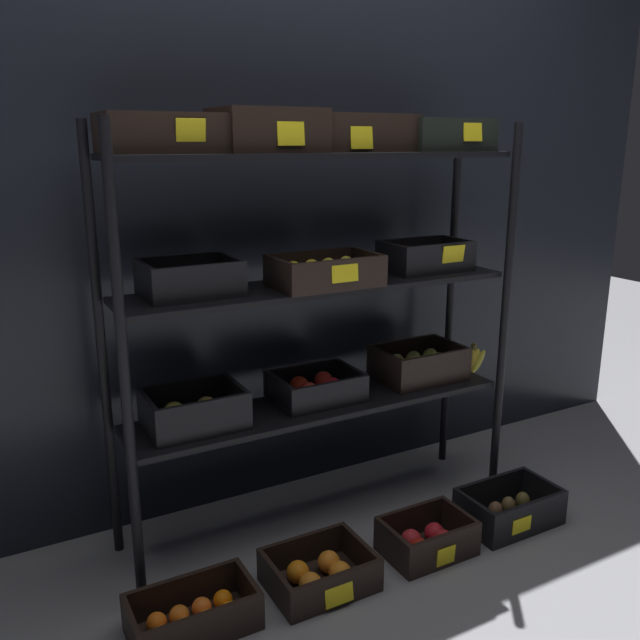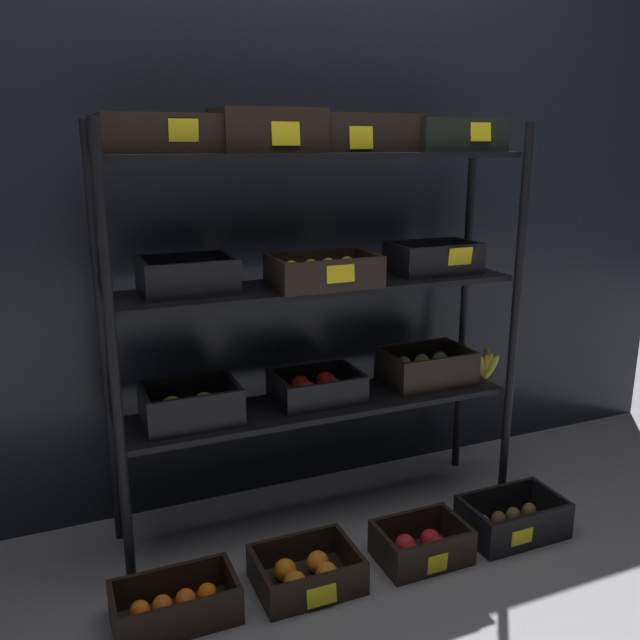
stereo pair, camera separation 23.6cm
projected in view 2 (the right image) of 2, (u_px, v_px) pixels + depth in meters
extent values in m
plane|color=gray|center=(320.00, 517.00, 2.56)|extent=(10.00, 10.00, 0.00)
cube|color=black|center=(284.00, 207.00, 2.59)|extent=(3.85, 0.12, 2.30)
cylinder|color=black|center=(115.00, 376.00, 1.96)|extent=(0.03, 0.03, 1.46)
cylinder|color=black|center=(514.00, 325.00, 2.50)|extent=(0.03, 0.03, 1.46)
cylinder|color=black|center=(104.00, 345.00, 2.25)|extent=(0.03, 0.03, 1.46)
cylinder|color=black|center=(464.00, 306.00, 2.79)|extent=(0.03, 0.03, 1.46)
cube|color=black|center=(320.00, 404.00, 2.44)|extent=(1.42, 0.29, 0.02)
cube|color=black|center=(320.00, 286.00, 2.33)|extent=(1.42, 0.29, 0.02)
cube|color=black|center=(320.00, 155.00, 2.21)|extent=(1.42, 0.29, 0.02)
cube|color=black|center=(191.00, 419.00, 2.27)|extent=(0.32, 0.24, 0.01)
cube|color=black|center=(198.00, 413.00, 2.16)|extent=(0.32, 0.02, 0.12)
cube|color=black|center=(184.00, 391.00, 2.35)|extent=(0.32, 0.02, 0.12)
cube|color=black|center=(145.00, 408.00, 2.20)|extent=(0.02, 0.20, 0.12)
cube|color=black|center=(234.00, 395.00, 2.31)|extent=(0.02, 0.20, 0.12)
sphere|color=#E6BC49|center=(177.00, 413.00, 2.22)|extent=(0.07, 0.07, 0.07)
sphere|color=gold|center=(209.00, 409.00, 2.25)|extent=(0.07, 0.07, 0.07)
sphere|color=gold|center=(172.00, 406.00, 2.27)|extent=(0.07, 0.07, 0.07)
sphere|color=gold|center=(204.00, 402.00, 2.31)|extent=(0.07, 0.07, 0.07)
cube|color=black|center=(318.00, 397.00, 2.47)|extent=(0.31, 0.24, 0.01)
cube|color=black|center=(330.00, 394.00, 2.36)|extent=(0.31, 0.02, 0.09)
cube|color=black|center=(306.00, 375.00, 2.56)|extent=(0.31, 0.02, 0.09)
cube|color=black|center=(279.00, 390.00, 2.40)|extent=(0.02, 0.21, 0.09)
cube|color=black|center=(354.00, 379.00, 2.51)|extent=(0.02, 0.21, 0.09)
sphere|color=red|center=(307.00, 391.00, 2.41)|extent=(0.07, 0.07, 0.07)
sphere|color=red|center=(333.00, 387.00, 2.45)|extent=(0.07, 0.07, 0.07)
sphere|color=red|center=(300.00, 385.00, 2.47)|extent=(0.07, 0.07, 0.07)
sphere|color=red|center=(326.00, 381.00, 2.51)|extent=(0.07, 0.07, 0.07)
cube|color=black|center=(425.00, 380.00, 2.64)|extent=(0.34, 0.24, 0.01)
cube|color=black|center=(442.00, 373.00, 2.52)|extent=(0.34, 0.02, 0.12)
cube|color=black|center=(412.00, 356.00, 2.73)|extent=(0.34, 0.02, 0.12)
cube|color=black|center=(390.00, 370.00, 2.56)|extent=(0.02, 0.21, 0.12)
cube|color=black|center=(461.00, 359.00, 2.69)|extent=(0.02, 0.21, 0.12)
ellipsoid|color=#ADC04D|center=(412.00, 374.00, 2.56)|extent=(0.07, 0.07, 0.09)
ellipsoid|color=#AEB862|center=(430.00, 370.00, 2.60)|extent=(0.07, 0.07, 0.09)
ellipsoid|color=#B0B250|center=(448.00, 368.00, 2.63)|extent=(0.07, 0.07, 0.09)
ellipsoid|color=tan|center=(404.00, 368.00, 2.63)|extent=(0.07, 0.07, 0.09)
ellipsoid|color=#BAC058|center=(422.00, 365.00, 2.66)|extent=(0.07, 0.07, 0.09)
ellipsoid|color=#ADBD4D|center=(440.00, 363.00, 2.69)|extent=(0.07, 0.07, 0.09)
cube|color=black|center=(188.00, 290.00, 2.19)|extent=(0.30, 0.23, 0.01)
cube|color=black|center=(194.00, 279.00, 2.08)|extent=(0.30, 0.02, 0.10)
cube|color=black|center=(180.00, 267.00, 2.27)|extent=(0.30, 0.02, 0.10)
cube|color=black|center=(142.00, 276.00, 2.12)|extent=(0.02, 0.20, 0.10)
cube|color=black|center=(230.00, 270.00, 2.23)|extent=(0.02, 0.20, 0.10)
ellipsoid|color=brown|center=(168.00, 282.00, 2.12)|extent=(0.05, 0.05, 0.07)
ellipsoid|color=brown|center=(191.00, 280.00, 2.15)|extent=(0.05, 0.05, 0.07)
ellipsoid|color=brown|center=(212.00, 279.00, 2.17)|extent=(0.05, 0.05, 0.07)
ellipsoid|color=brown|center=(163.00, 278.00, 2.19)|extent=(0.05, 0.05, 0.07)
ellipsoid|color=brown|center=(186.00, 276.00, 2.21)|extent=(0.05, 0.05, 0.07)
ellipsoid|color=brown|center=(205.00, 275.00, 2.24)|extent=(0.05, 0.05, 0.07)
cube|color=black|center=(324.00, 284.00, 2.28)|extent=(0.36, 0.22, 0.01)
cube|color=black|center=(336.00, 274.00, 2.17)|extent=(0.36, 0.02, 0.10)
cube|color=black|center=(312.00, 264.00, 2.36)|extent=(0.36, 0.02, 0.10)
cube|color=black|center=(276.00, 272.00, 2.20)|extent=(0.02, 0.19, 0.10)
cube|color=black|center=(369.00, 265.00, 2.33)|extent=(0.02, 0.19, 0.10)
ellipsoid|color=yellow|center=(299.00, 275.00, 2.20)|extent=(0.06, 0.06, 0.08)
ellipsoid|color=yellow|center=(317.00, 274.00, 2.23)|extent=(0.06, 0.06, 0.08)
ellipsoid|color=yellow|center=(338.00, 272.00, 2.25)|extent=(0.06, 0.06, 0.08)
ellipsoid|color=yellow|center=(356.00, 271.00, 2.28)|extent=(0.06, 0.06, 0.08)
ellipsoid|color=yellow|center=(292.00, 272.00, 2.26)|extent=(0.06, 0.06, 0.08)
ellipsoid|color=yellow|center=(311.00, 270.00, 2.29)|extent=(0.06, 0.06, 0.08)
ellipsoid|color=yellow|center=(328.00, 269.00, 2.31)|extent=(0.06, 0.06, 0.08)
ellipsoid|color=yellow|center=(347.00, 267.00, 2.34)|extent=(0.06, 0.06, 0.08)
cube|color=yellow|center=(341.00, 274.00, 2.17)|extent=(0.10, 0.01, 0.06)
cube|color=black|center=(432.00, 271.00, 2.51)|extent=(0.32, 0.21, 0.01)
cube|color=black|center=(447.00, 260.00, 2.41)|extent=(0.32, 0.02, 0.10)
cube|color=black|center=(420.00, 252.00, 2.58)|extent=(0.32, 0.02, 0.10)
cube|color=black|center=(397.00, 259.00, 2.44)|extent=(0.02, 0.18, 0.10)
cube|color=black|center=(468.00, 253.00, 2.56)|extent=(0.02, 0.18, 0.10)
sphere|color=orange|center=(418.00, 264.00, 2.45)|extent=(0.06, 0.06, 0.06)
sphere|color=orange|center=(437.00, 263.00, 2.48)|extent=(0.06, 0.06, 0.06)
sphere|color=orange|center=(455.00, 261.00, 2.51)|extent=(0.06, 0.06, 0.06)
sphere|color=orange|center=(412.00, 262.00, 2.50)|extent=(0.06, 0.06, 0.06)
sphere|color=orange|center=(429.00, 260.00, 2.52)|extent=(0.06, 0.06, 0.06)
sphere|color=orange|center=(447.00, 259.00, 2.55)|extent=(0.06, 0.06, 0.06)
cube|color=yellow|center=(460.00, 257.00, 2.42)|extent=(0.10, 0.01, 0.07)
cube|color=black|center=(162.00, 151.00, 2.05)|extent=(0.37, 0.24, 0.01)
cube|color=black|center=(168.00, 131.00, 1.94)|extent=(0.37, 0.02, 0.10)
cube|color=black|center=(155.00, 132.00, 2.14)|extent=(0.37, 0.02, 0.10)
cube|color=black|center=(100.00, 131.00, 1.97)|extent=(0.02, 0.21, 0.10)
cube|color=black|center=(218.00, 132.00, 2.10)|extent=(0.02, 0.21, 0.10)
sphere|color=orange|center=(132.00, 137.00, 1.98)|extent=(0.07, 0.07, 0.07)
sphere|color=orange|center=(163.00, 137.00, 2.01)|extent=(0.07, 0.07, 0.07)
sphere|color=orange|center=(191.00, 137.00, 2.04)|extent=(0.07, 0.07, 0.07)
sphere|color=orange|center=(132.00, 137.00, 2.04)|extent=(0.07, 0.07, 0.07)
sphere|color=orange|center=(161.00, 137.00, 2.07)|extent=(0.07, 0.07, 0.07)
sphere|color=orange|center=(189.00, 137.00, 2.11)|extent=(0.07, 0.07, 0.07)
cube|color=yellow|center=(184.00, 132.00, 1.94)|extent=(0.09, 0.01, 0.07)
cube|color=black|center=(266.00, 151.00, 2.17)|extent=(0.33, 0.26, 0.01)
cube|color=black|center=(278.00, 128.00, 2.05)|extent=(0.33, 0.02, 0.13)
cube|color=black|center=(255.00, 129.00, 2.26)|extent=(0.33, 0.02, 0.13)
cube|color=black|center=(218.00, 128.00, 2.09)|extent=(0.02, 0.22, 0.13)
cube|color=black|center=(312.00, 129.00, 2.21)|extent=(0.02, 0.22, 0.13)
sphere|color=#67255A|center=(241.00, 141.00, 2.07)|extent=(0.05, 0.05, 0.05)
sphere|color=#632D5A|center=(256.00, 141.00, 2.09)|extent=(0.05, 0.05, 0.05)
sphere|color=#6B265C|center=(273.00, 141.00, 2.11)|extent=(0.05, 0.05, 0.05)
sphere|color=#5D2048|center=(287.00, 141.00, 2.13)|extent=(0.05, 0.05, 0.05)
sphere|color=#591E5E|center=(302.00, 141.00, 2.14)|extent=(0.05, 0.05, 0.05)
sphere|color=#5A2D56|center=(235.00, 141.00, 2.12)|extent=(0.05, 0.05, 0.05)
sphere|color=#62184A|center=(252.00, 141.00, 2.14)|extent=(0.05, 0.05, 0.05)
sphere|color=#5D274B|center=(266.00, 141.00, 2.16)|extent=(0.05, 0.05, 0.05)
sphere|color=#562950|center=(282.00, 141.00, 2.18)|extent=(0.05, 0.05, 0.05)
sphere|color=#681C53|center=(295.00, 141.00, 2.20)|extent=(0.05, 0.05, 0.05)
sphere|color=#58275B|center=(230.00, 141.00, 2.18)|extent=(0.05, 0.05, 0.05)
sphere|color=#5C2F49|center=(245.00, 141.00, 2.20)|extent=(0.05, 0.05, 0.05)
sphere|color=#6C1C50|center=(261.00, 141.00, 2.22)|extent=(0.05, 0.05, 0.05)
sphere|color=#601A5C|center=(275.00, 141.00, 2.24)|extent=(0.05, 0.05, 0.05)
sphere|color=#68185D|center=(289.00, 141.00, 2.25)|extent=(0.05, 0.05, 0.05)
cube|color=yellow|center=(286.00, 134.00, 2.05)|extent=(0.09, 0.01, 0.07)
cube|color=black|center=(362.00, 150.00, 2.30)|extent=(0.38, 0.22, 0.01)
cube|color=black|center=(376.00, 131.00, 2.19)|extent=(0.38, 0.02, 0.11)
cube|color=black|center=(349.00, 131.00, 2.38)|extent=(0.38, 0.02, 0.11)
cube|color=black|center=(313.00, 131.00, 2.22)|extent=(0.02, 0.19, 0.11)
cube|color=black|center=(408.00, 131.00, 2.35)|extent=(0.02, 0.19, 0.11)
sphere|color=#88B03C|center=(342.00, 137.00, 2.24)|extent=(0.07, 0.07, 0.07)
sphere|color=#87B537|center=(366.00, 137.00, 2.27)|extent=(0.07, 0.07, 0.07)
sphere|color=#98C346|center=(390.00, 137.00, 2.29)|extent=(0.07, 0.07, 0.07)
sphere|color=#8CB737|center=(335.00, 137.00, 2.28)|extent=(0.07, 0.07, 0.07)
sphere|color=#88C13E|center=(359.00, 138.00, 2.32)|extent=(0.07, 0.07, 0.07)
sphere|color=#82BA3E|center=(382.00, 138.00, 2.35)|extent=(0.07, 0.07, 0.07)
cube|color=yellow|center=(361.00, 137.00, 2.17)|extent=(0.08, 0.01, 0.07)
cube|color=black|center=(448.00, 150.00, 2.42)|extent=(0.34, 0.25, 0.01)
cube|color=black|center=(468.00, 133.00, 2.30)|extent=(0.34, 0.02, 0.10)
cube|color=black|center=(432.00, 134.00, 2.51)|extent=(0.34, 0.02, 0.10)
cube|color=black|center=(409.00, 133.00, 2.34)|extent=(0.02, 0.22, 0.10)
cube|color=black|center=(487.00, 133.00, 2.47)|extent=(0.02, 0.22, 0.10)
sphere|color=#CFC849|center=(434.00, 138.00, 2.35)|extent=(0.07, 0.07, 0.07)
sphere|color=#D1B552|center=(454.00, 138.00, 2.38)|extent=(0.07, 0.07, 0.07)
sphere|color=#D8BE55|center=(473.00, 138.00, 2.40)|extent=(0.07, 0.07, 0.07)
sphere|color=#E2B153|center=(425.00, 138.00, 2.41)|extent=(0.07, 0.07, 0.07)
sphere|color=#E3C449|center=(443.00, 138.00, 2.44)|extent=(0.07, 0.07, 0.07)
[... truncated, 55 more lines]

